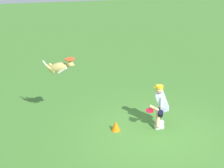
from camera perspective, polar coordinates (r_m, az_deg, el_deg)
name	(u,v)px	position (r m, az deg, el deg)	size (l,w,h in m)	color
ground_plane	(156,135)	(9.24, 7.88, -9.00)	(60.00, 60.00, 0.00)	#427A2F
person	(161,105)	(9.40, 8.65, -3.69)	(0.69, 0.65, 1.29)	silver
dog	(59,67)	(9.14, -9.32, 2.94)	(0.88, 0.64, 0.48)	tan
frisbee_flying	(70,59)	(8.90, -7.51, 4.41)	(0.28, 0.28, 0.02)	#F75220
frisbee_held	(150,111)	(9.22, 6.71, -4.70)	(0.22, 0.22, 0.02)	red
training_cone	(116,126)	(9.33, 0.67, -7.44)	(0.26, 0.26, 0.29)	orange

